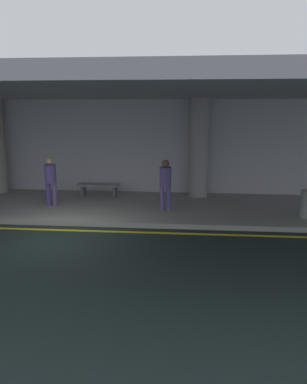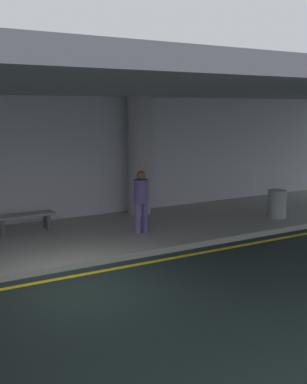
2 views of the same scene
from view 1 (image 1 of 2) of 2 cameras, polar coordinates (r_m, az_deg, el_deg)
ground_plane at (r=10.33m, az=-15.16°, el=-6.90°), size 60.00×60.00×0.00m
sidewalk at (r=13.13m, az=-10.58°, el=-2.12°), size 26.00×4.20×0.15m
lane_stripe_yellow at (r=10.88m, az=-14.05°, el=-5.82°), size 26.00×0.14×0.01m
support_column_right_mid at (r=13.88m, az=7.14°, el=6.78°), size 0.72×0.72×3.65m
ceiling_overhang at (r=12.23m, az=-11.99°, el=15.08°), size 28.00×13.20×0.30m
terminal_back_wall at (r=14.95m, az=-8.57°, el=6.87°), size 26.00×0.30×3.80m
traveler_with_luggage at (r=11.86m, az=1.89°, el=1.65°), size 0.38×0.38×1.68m
person_waiting_for_ride at (r=12.88m, az=-15.84°, el=2.05°), size 0.38×0.38×1.68m
bench_metal at (r=14.05m, az=-8.55°, el=0.72°), size 1.60×0.50×0.48m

